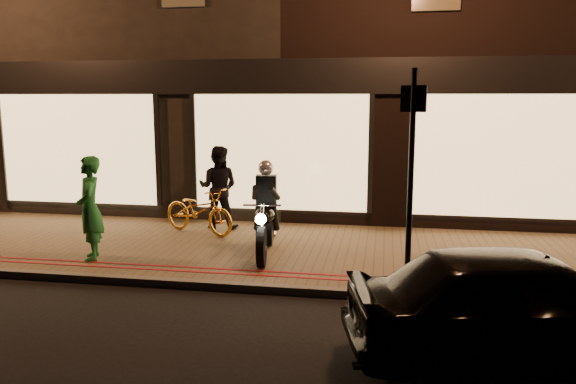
# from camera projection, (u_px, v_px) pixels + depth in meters

# --- Properties ---
(ground) EXTENTS (90.00, 90.00, 0.00)m
(ground) POSITION_uv_depth(u_px,v_px,m) (229.00, 292.00, 7.99)
(ground) COLOR black
(ground) RESTS_ON ground
(sidewalk) EXTENTS (50.00, 4.00, 0.12)m
(sidewalk) POSITION_uv_depth(u_px,v_px,m) (260.00, 250.00, 9.92)
(sidewalk) COLOR brown
(sidewalk) RESTS_ON ground
(kerb_stone) EXTENTS (50.00, 0.14, 0.12)m
(kerb_stone) POSITION_uv_depth(u_px,v_px,m) (230.00, 287.00, 8.03)
(kerb_stone) COLOR #59544C
(kerb_stone) RESTS_ON ground
(red_kerb_lines) EXTENTS (50.00, 0.26, 0.01)m
(red_kerb_lines) POSITION_uv_depth(u_px,v_px,m) (239.00, 272.00, 8.50)
(red_kerb_lines) COLOR maroon
(red_kerb_lines) RESTS_ON sidewalk
(building_row) EXTENTS (48.00, 10.11, 8.50)m
(building_row) POSITION_uv_depth(u_px,v_px,m) (313.00, 44.00, 16.01)
(building_row) COLOR black
(building_row) RESTS_ON ground
(motorcycle) EXTENTS (0.63, 1.94, 1.59)m
(motorcycle) POSITION_uv_depth(u_px,v_px,m) (266.00, 219.00, 9.36)
(motorcycle) COLOR black
(motorcycle) RESTS_ON sidewalk
(sign_post) EXTENTS (0.34, 0.15, 3.00)m
(sign_post) POSITION_uv_depth(u_px,v_px,m) (411.00, 168.00, 7.55)
(sign_post) COLOR black
(sign_post) RESTS_ON sidewalk
(bicycle_gold) EXTENTS (1.79, 1.25, 0.89)m
(bicycle_gold) POSITION_uv_depth(u_px,v_px,m) (199.00, 211.00, 10.88)
(bicycle_gold) COLOR orange
(bicycle_gold) RESTS_ON sidewalk
(person_green) EXTENTS (0.64, 0.73, 1.69)m
(person_green) POSITION_uv_depth(u_px,v_px,m) (90.00, 208.00, 9.05)
(person_green) COLOR #1D6D30
(person_green) RESTS_ON sidewalk
(person_dark) EXTENTS (0.82, 0.65, 1.67)m
(person_dark) POSITION_uv_depth(u_px,v_px,m) (218.00, 187.00, 11.23)
(person_dark) COLOR black
(person_dark) RESTS_ON sidewalk
(parked_car) EXTENTS (3.93, 2.26, 1.26)m
(parked_car) POSITION_uv_depth(u_px,v_px,m) (526.00, 305.00, 5.77)
(parked_car) COLOR black
(parked_car) RESTS_ON ground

